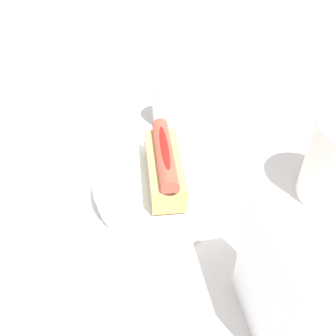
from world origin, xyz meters
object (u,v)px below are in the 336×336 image
object	(u,v)px
hotdog_front	(168,164)
water_glass	(170,107)
napkin_box	(277,285)
serving_bowl	(168,185)

from	to	relation	value
hotdog_front	water_glass	world-z (taller)	hotdog_front
hotdog_front	napkin_box	size ratio (longest dim) A/B	1.03
serving_bowl	water_glass	size ratio (longest dim) A/B	2.50
water_glass	hotdog_front	bearing A→B (deg)	-0.09
water_glass	napkin_box	world-z (taller)	napkin_box
serving_bowl	napkin_box	distance (m)	0.25
hotdog_front	water_glass	bearing A→B (deg)	179.91
serving_bowl	hotdog_front	world-z (taller)	hotdog_front
serving_bowl	water_glass	xyz separation A→B (m)	(-0.20, 0.00, 0.02)
serving_bowl	napkin_box	world-z (taller)	napkin_box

